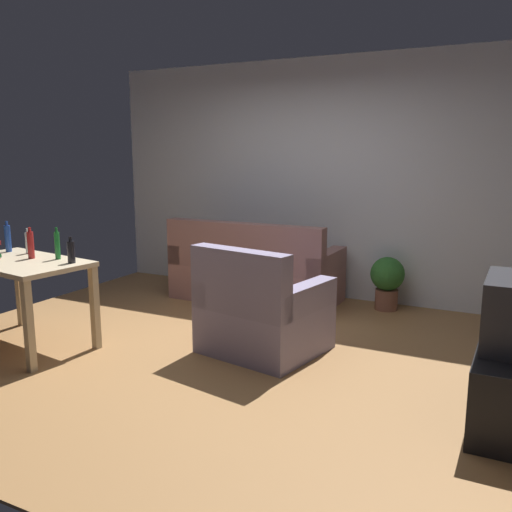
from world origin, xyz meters
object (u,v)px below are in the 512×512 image
object	(u,v)px
armchair	(261,315)
bottle_dark	(71,251)
potted_plant	(387,279)
bottle_blue	(8,238)
bottle_red	(31,245)
bottle_green	(57,245)
couch	(254,274)
desk	(21,273)
bottle_clear	(28,243)

from	to	relation	value
armchair	bottle_dark	size ratio (longest dim) A/B	4.65
potted_plant	bottle_blue	bearing A→B (deg)	-142.44
bottle_red	bottle_green	xyz separation A→B (m)	(0.23, 0.08, 0.00)
bottle_red	armchair	bearing A→B (deg)	19.99
bottle_blue	bottle_red	world-z (taller)	bottle_blue
bottle_green	bottle_dark	distance (m)	0.24
couch	bottle_dark	world-z (taller)	bottle_dark
potted_plant	bottle_green	xyz separation A→B (m)	(-2.29, -2.34, 0.55)
bottle_blue	bottle_red	bearing A→B (deg)	-16.58
potted_plant	bottle_blue	world-z (taller)	bottle_blue
couch	armchair	distance (m)	1.63
desk	bottle_dark	world-z (taller)	bottle_dark
bottle_green	bottle_dark	bearing A→B (deg)	-16.58
bottle_blue	bottle_dark	world-z (taller)	bottle_blue
bottle_clear	bottle_green	distance (m)	0.45
bottle_blue	bottle_dark	distance (m)	0.91
bottle_dark	couch	bearing A→B (deg)	73.12
bottle_dark	bottle_clear	bearing A→B (deg)	167.90
couch	bottle_red	world-z (taller)	bottle_red
bottle_clear	bottle_green	xyz separation A→B (m)	(0.44, -0.08, 0.02)
bottle_red	bottle_blue	bearing A→B (deg)	163.42
desk	bottle_dark	distance (m)	0.54
bottle_red	bottle_green	world-z (taller)	bottle_green
armchair	bottle_clear	xyz separation A→B (m)	(-2.09, -0.53, 0.54)
couch	bottle_red	xyz separation A→B (m)	(-1.09, -2.10, 0.57)
bottle_blue	bottle_green	distance (m)	0.68
armchair	bottle_green	world-z (taller)	bottle_green
bottle_dark	armchair	bearing A→B (deg)	25.22
couch	potted_plant	distance (m)	1.47
armchair	bottle_blue	world-z (taller)	bottle_blue
bottle_clear	bottle_red	size ratio (longest dim) A/B	0.84
armchair	potted_plant	bearing A→B (deg)	-99.93
bottle_clear	armchair	bearing A→B (deg)	14.14
bottle_blue	bottle_clear	bearing A→B (deg)	5.53
armchair	bottle_blue	bearing A→B (deg)	23.80
couch	armchair	bearing A→B (deg)	118.96
bottle_blue	potted_plant	bearing A→B (deg)	37.56
bottle_clear	bottle_red	bearing A→B (deg)	-36.19
couch	bottle_red	distance (m)	2.44
couch	potted_plant	size ratio (longest dim) A/B	3.25
bottle_dark	bottle_red	bearing A→B (deg)	-178.37
bottle_blue	bottle_clear	distance (m)	0.24
bottle_red	potted_plant	bearing A→B (deg)	43.78
bottle_clear	bottle_dark	distance (m)	0.68
armchair	desk	bearing A→B (deg)	32.91
armchair	bottle_red	bearing A→B (deg)	30.50
bottle_dark	bottle_green	bearing A→B (deg)	163.42
bottle_red	bottle_dark	distance (m)	0.46
bottle_clear	couch	bearing A→B (deg)	56.24
couch	bottle_red	size ratio (longest dim) A/B	6.82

